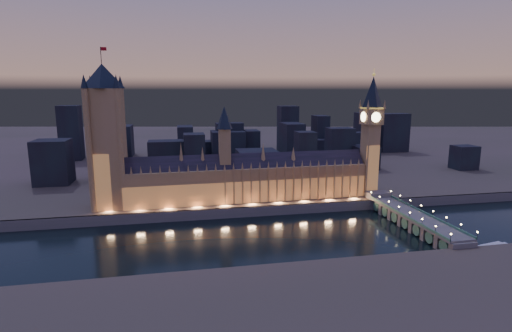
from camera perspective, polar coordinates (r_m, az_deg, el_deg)
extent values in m
plane|color=black|center=(281.73, 1.18, -9.74)|extent=(2000.00, 2000.00, 0.00)
cube|color=#3D3C2D|center=(785.46, -6.93, 3.81)|extent=(2000.00, 960.00, 8.00)
cube|color=#525457|center=(318.44, -0.40, -6.52)|extent=(2000.00, 2.50, 8.00)
cube|color=olive|center=(333.68, -1.00, -2.51)|extent=(200.48, 25.59, 28.00)
cube|color=#C57E44|center=(325.10, -0.68, -3.77)|extent=(200.00, 0.50, 18.00)
cube|color=black|center=(330.17, -1.01, 0.37)|extent=(200.38, 21.85, 16.26)
cube|color=olive|center=(325.18, -4.49, 2.49)|extent=(9.00, 9.00, 32.00)
cone|color=black|center=(322.52, -4.56, 6.89)|extent=(13.00, 13.00, 18.00)
cube|color=olive|center=(321.39, -18.52, -3.60)|extent=(1.20, 1.20, 28.00)
cone|color=olive|center=(318.33, -18.69, -0.61)|extent=(2.00, 2.00, 6.00)
cube|color=olive|center=(320.51, -17.25, -3.56)|extent=(1.20, 1.20, 28.00)
cone|color=olive|center=(317.44, -17.41, -0.56)|extent=(2.00, 2.00, 6.00)
cube|color=olive|center=(319.79, -15.98, -3.52)|extent=(1.20, 1.20, 28.00)
cone|color=olive|center=(316.71, -16.13, -0.52)|extent=(2.00, 2.00, 6.00)
cube|color=olive|center=(319.23, -14.70, -3.48)|extent=(1.20, 1.20, 28.00)
cone|color=olive|center=(316.15, -14.84, -0.47)|extent=(2.00, 2.00, 6.00)
cube|color=olive|center=(318.82, -13.42, -3.44)|extent=(1.20, 1.20, 28.00)
cone|color=olive|center=(315.74, -13.55, -0.42)|extent=(2.00, 2.00, 6.00)
cube|color=olive|center=(318.58, -12.14, -3.40)|extent=(1.20, 1.20, 28.00)
cone|color=olive|center=(315.49, -12.26, -0.38)|extent=(2.00, 2.00, 6.00)
cube|color=olive|center=(318.49, -10.85, -3.35)|extent=(1.20, 1.20, 28.00)
cone|color=olive|center=(315.40, -10.96, -0.33)|extent=(2.00, 2.00, 6.00)
cube|color=olive|center=(318.57, -9.56, -3.30)|extent=(1.20, 1.20, 28.00)
cone|color=olive|center=(315.48, -9.66, -0.28)|extent=(2.00, 2.00, 6.00)
cube|color=olive|center=(318.80, -8.28, -3.25)|extent=(1.20, 1.20, 28.00)
cone|color=olive|center=(315.72, -8.37, -0.23)|extent=(2.00, 2.00, 6.00)
cube|color=olive|center=(319.20, -7.00, -3.20)|extent=(1.20, 1.20, 28.00)
cone|color=olive|center=(316.12, -7.07, -0.19)|extent=(2.00, 2.00, 6.00)
cube|color=olive|center=(319.75, -5.72, -3.15)|extent=(1.20, 1.20, 28.00)
cone|color=olive|center=(316.67, -5.79, -0.14)|extent=(2.00, 2.00, 6.00)
cube|color=olive|center=(320.46, -4.45, -3.10)|extent=(1.20, 1.20, 28.00)
cone|color=olive|center=(317.39, -4.50, -0.09)|extent=(2.00, 2.00, 6.00)
cube|color=olive|center=(321.33, -3.18, -3.04)|extent=(1.20, 1.20, 28.00)
cone|color=olive|center=(318.27, -3.23, -0.05)|extent=(2.00, 2.00, 6.00)
cube|color=olive|center=(322.36, -1.92, -2.99)|extent=(1.20, 1.20, 28.00)
cone|color=olive|center=(319.31, -1.96, 0.00)|extent=(2.00, 2.00, 6.00)
cube|color=olive|center=(323.54, -0.67, -2.93)|extent=(1.20, 1.20, 28.00)
cone|color=olive|center=(320.50, -0.70, 0.05)|extent=(2.00, 2.00, 6.00)
cube|color=olive|center=(324.87, 0.57, -2.87)|extent=(1.20, 1.20, 28.00)
cone|color=olive|center=(321.84, 0.56, 0.09)|extent=(2.00, 2.00, 6.00)
cube|color=olive|center=(326.36, 1.80, -2.81)|extent=(1.20, 1.20, 28.00)
cone|color=olive|center=(323.34, 1.79, 0.14)|extent=(2.00, 2.00, 6.00)
cube|color=olive|center=(327.99, 3.02, -2.76)|extent=(1.20, 1.20, 28.00)
cone|color=olive|center=(324.99, 3.02, 0.18)|extent=(2.00, 2.00, 6.00)
cube|color=olive|center=(329.77, 4.22, -2.70)|extent=(1.20, 1.20, 28.00)
cone|color=olive|center=(326.79, 4.24, 0.23)|extent=(2.00, 2.00, 6.00)
cube|color=olive|center=(331.69, 5.41, -2.63)|extent=(1.20, 1.20, 28.00)
cone|color=olive|center=(328.73, 5.44, 0.27)|extent=(2.00, 2.00, 6.00)
cube|color=olive|center=(333.76, 6.59, -2.57)|extent=(1.20, 1.20, 28.00)
cone|color=olive|center=(330.81, 6.62, 0.31)|extent=(2.00, 2.00, 6.00)
cube|color=olive|center=(335.96, 7.75, -2.51)|extent=(1.20, 1.20, 28.00)
cone|color=olive|center=(333.03, 7.80, 0.36)|extent=(2.00, 2.00, 6.00)
cube|color=olive|center=(338.30, 8.90, -2.45)|extent=(1.20, 1.20, 28.00)
cone|color=olive|center=(335.40, 8.95, 0.40)|extent=(2.00, 2.00, 6.00)
cube|color=olive|center=(340.78, 10.03, -2.39)|extent=(1.20, 1.20, 28.00)
cone|color=olive|center=(337.89, 10.09, 0.44)|extent=(2.00, 2.00, 6.00)
cube|color=olive|center=(343.38, 11.14, -2.33)|extent=(1.20, 1.20, 28.00)
cone|color=olive|center=(340.52, 11.21, 0.48)|extent=(2.00, 2.00, 6.00)
cube|color=olive|center=(346.12, 12.24, -2.27)|extent=(1.20, 1.20, 28.00)
cone|color=olive|center=(343.28, 12.31, 0.52)|extent=(2.00, 2.00, 6.00)
cube|color=olive|center=(348.97, 13.32, -2.21)|extent=(1.20, 1.20, 28.00)
cone|color=olive|center=(346.16, 13.40, 0.56)|extent=(2.00, 2.00, 6.00)
cube|color=olive|center=(351.95, 14.38, -2.15)|extent=(1.20, 1.20, 28.00)
cone|color=olive|center=(349.16, 14.47, 0.60)|extent=(2.00, 2.00, 6.00)
cube|color=olive|center=(355.05, 15.42, -2.08)|extent=(1.20, 1.20, 28.00)
cone|color=olive|center=(352.28, 15.52, 0.63)|extent=(2.00, 2.00, 6.00)
cone|color=olive|center=(323.54, -10.65, 1.76)|extent=(4.40, 4.40, 18.00)
cone|color=olive|center=(324.40, -7.64, 1.52)|extent=(4.40, 4.40, 14.00)
cone|color=olive|center=(330.94, 1.03, 1.97)|extent=(4.40, 4.40, 16.00)
cone|color=olive|center=(337.63, 5.35, 1.76)|extent=(4.40, 4.40, 12.00)
cube|color=olive|center=(327.20, -20.44, 2.25)|extent=(24.75, 24.75, 92.05)
cube|color=#C57E44|center=(320.57, -20.47, -2.29)|extent=(22.00, 0.50, 44.00)
cone|color=black|center=(324.24, -21.10, 11.91)|extent=(31.68, 31.68, 18.00)
cylinder|color=black|center=(325.05, -21.28, 14.54)|extent=(0.50, 0.50, 12.00)
cube|color=#AE0B18|center=(325.08, -20.94, 15.36)|extent=(4.00, 0.15, 2.50)
cylinder|color=olive|center=(318.51, -22.70, 1.88)|extent=(4.40, 4.40, 92.05)
cone|color=black|center=(315.37, -23.39, 11.07)|extent=(5.20, 5.20, 10.00)
cylinder|color=olive|center=(339.87, -21.98, 2.44)|extent=(4.40, 4.40, 92.05)
cone|color=black|center=(336.93, -22.61, 11.05)|extent=(5.20, 5.20, 10.00)
cylinder|color=olive|center=(314.79, -18.78, 2.04)|extent=(4.40, 4.40, 92.05)
cone|color=black|center=(311.61, -19.36, 11.35)|extent=(5.20, 5.20, 10.00)
cylinder|color=olive|center=(336.39, -18.30, 2.60)|extent=(4.40, 4.40, 92.05)
cone|color=black|center=(333.42, -18.83, 11.31)|extent=(5.20, 5.20, 10.00)
cube|color=olive|center=(364.50, 15.88, 0.90)|extent=(13.14, 13.14, 61.44)
cube|color=#C57E44|center=(360.64, 16.25, -0.63)|extent=(12.00, 0.50, 44.00)
cube|color=olive|center=(360.20, 16.19, 6.79)|extent=(15.00, 15.00, 13.58)
cube|color=#F2C64C|center=(359.81, 16.25, 7.96)|extent=(15.75, 15.75, 1.20)
cone|color=black|center=(359.48, 16.37, 10.12)|extent=(18.00, 18.00, 26.00)
sphere|color=#F2C64C|center=(359.70, 16.49, 12.43)|extent=(2.80, 2.80, 2.80)
cylinder|color=#F2C64C|center=(359.80, 16.51, 12.83)|extent=(0.40, 0.40, 5.00)
cylinder|color=#FFF2BF|center=(353.34, 16.76, 6.69)|extent=(8.40, 0.50, 8.40)
cylinder|color=#FFF2BF|center=(367.09, 15.63, 6.89)|extent=(8.40, 0.50, 8.40)
cylinder|color=#FFF2BF|center=(356.73, 15.07, 6.81)|extent=(0.50, 8.40, 8.40)
cylinder|color=#FFF2BF|center=(363.80, 17.28, 6.77)|extent=(0.50, 8.40, 8.40)
cone|color=olive|center=(349.60, 15.74, 8.47)|extent=(2.60, 2.60, 8.00)
cone|color=olive|center=(363.05, 14.67, 8.60)|extent=(2.60, 2.60, 8.00)
cone|color=olive|center=(356.58, 17.92, 8.40)|extent=(2.60, 2.60, 8.00)
cone|color=olive|center=(369.78, 16.79, 8.53)|extent=(2.60, 2.60, 8.00)
cube|color=#525457|center=(311.05, 21.79, -6.68)|extent=(18.77, 100.00, 1.60)
cube|color=#335F4E|center=(305.96, 20.38, -6.60)|extent=(0.80, 100.00, 1.60)
cube|color=#335F4E|center=(315.53, 23.19, -6.28)|extent=(0.80, 100.00, 1.60)
cube|color=#525457|center=(356.59, 17.02, -4.31)|extent=(18.77, 12.00, 9.50)
cube|color=#525457|center=(274.66, 27.42, -10.59)|extent=(16.89, 4.00, 9.50)
cylinder|color=black|center=(266.52, 26.04, -9.20)|extent=(0.30, 0.30, 4.40)
sphere|color=#FFD88C|center=(265.79, 26.09, -8.73)|extent=(1.00, 1.00, 1.00)
cylinder|color=black|center=(277.46, 29.04, -8.70)|extent=(0.30, 0.30, 4.40)
sphere|color=#FFD88C|center=(276.75, 29.09, -8.25)|extent=(1.00, 1.00, 1.00)
cube|color=#525457|center=(285.11, 25.63, -9.66)|extent=(16.89, 4.00, 9.50)
cylinder|color=black|center=(277.28, 24.26, -8.29)|extent=(0.30, 0.30, 4.40)
sphere|color=#FFD88C|center=(276.57, 24.30, -7.84)|extent=(1.00, 1.00, 1.00)
cylinder|color=black|center=(287.81, 27.21, -7.85)|extent=(0.30, 0.30, 4.40)
sphere|color=#FFD88C|center=(287.13, 27.25, -7.42)|extent=(1.00, 1.00, 1.00)
cube|color=#525457|center=(295.89, 23.97, -8.79)|extent=(16.89, 4.00, 9.50)
cylinder|color=black|center=(288.35, 22.63, -7.44)|extent=(0.30, 0.30, 4.40)
sphere|color=#FFD88C|center=(287.67, 22.66, -7.01)|extent=(1.00, 1.00, 1.00)
cylinder|color=black|center=(298.49, 25.52, -7.06)|extent=(0.30, 0.30, 4.40)
sphere|color=#FFD88C|center=(297.83, 25.56, -6.64)|extent=(1.00, 1.00, 1.00)
cube|color=#525457|center=(306.95, 22.45, -7.98)|extent=(16.89, 4.00, 9.50)
cylinder|color=black|center=(299.68, 21.12, -6.65)|extent=(0.30, 0.30, 4.40)
sphere|color=#FFD88C|center=(299.03, 21.15, -6.23)|extent=(1.00, 1.00, 1.00)
cylinder|color=black|center=(309.45, 23.95, -6.32)|extent=(0.30, 0.30, 4.40)
sphere|color=#FFD88C|center=(308.82, 23.99, -5.91)|extent=(1.00, 1.00, 1.00)
cube|color=#525457|center=(318.26, 21.03, -7.21)|extent=(16.89, 4.00, 9.50)
cylinder|color=black|center=(311.27, 19.72, -5.91)|extent=(0.30, 0.30, 4.40)
sphere|color=#FFD88C|center=(310.64, 19.75, -5.51)|extent=(1.00, 1.00, 1.00)
cylinder|color=black|center=(320.68, 22.50, -5.62)|extent=(0.30, 0.30, 4.40)
sphere|color=#FFD88C|center=(320.07, 22.53, -5.23)|extent=(1.00, 1.00, 1.00)
cube|color=#525457|center=(329.81, 19.72, -6.50)|extent=(16.89, 4.00, 9.50)
cylinder|color=black|center=(323.06, 18.43, -5.23)|extent=(0.30, 0.30, 4.40)
sphere|color=#FFD88C|center=(322.46, 18.46, -4.84)|extent=(1.00, 1.00, 1.00)
cylinder|color=black|center=(332.14, 21.14, -4.97)|extent=(0.30, 0.30, 4.40)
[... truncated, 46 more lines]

